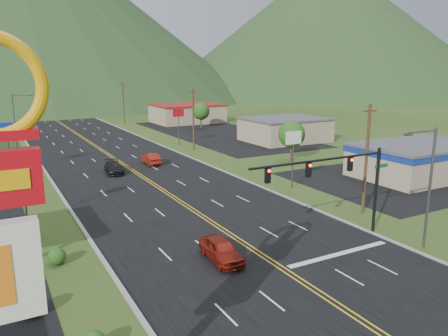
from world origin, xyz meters
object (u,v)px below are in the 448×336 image
streetlight_east (428,180)px  car_dark_mid (114,168)px  car_red_far (151,159)px  car_red_near (221,250)px  traffic_signal (339,174)px  streetlight_west (16,118)px

streetlight_east → car_dark_mid: (-13.68, 34.68, -4.47)m
streetlight_east → car_red_far: streetlight_east is taller
car_red_near → car_dark_mid: car_red_near is taller
car_red_near → car_red_far: bearing=82.0°
traffic_signal → car_red_far: traffic_signal is taller
streetlight_west → car_red_far: bearing=-55.8°
car_dark_mid → car_red_far: car_red_far is taller
streetlight_east → streetlight_west: 64.21m
traffic_signal → car_dark_mid: size_ratio=2.66×
traffic_signal → streetlight_west: bearing=108.0°
streetlight_east → car_red_near: bearing=159.9°
traffic_signal → car_red_far: 34.08m
streetlight_east → car_red_near: 15.67m
streetlight_west → traffic_signal: bearing=-72.0°
streetlight_west → car_red_far: (15.18, -22.37, -4.43)m
car_red_near → car_dark_mid: 29.52m
car_red_near → streetlight_west: bearing=102.2°
car_dark_mid → streetlight_east: bearing=-62.1°
streetlight_east → car_red_near: streetlight_east is taller
streetlight_west → car_red_near: streetlight_west is taller
car_dark_mid → car_red_near: bearing=-84.5°
traffic_signal → car_red_near: 10.53m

